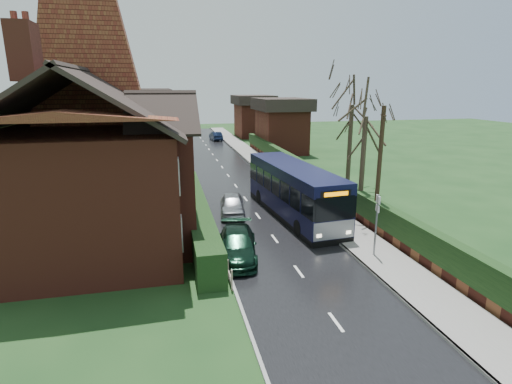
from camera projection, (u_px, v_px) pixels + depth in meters
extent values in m
plane|color=#284A20|center=(286.00, 254.00, 19.48)|extent=(140.00, 140.00, 0.00)
cube|color=black|center=(245.00, 199.00, 28.90)|extent=(6.00, 100.00, 0.02)
cube|color=slate|center=(301.00, 195.00, 29.79)|extent=(2.50, 100.00, 0.14)
cube|color=gray|center=(286.00, 196.00, 29.53)|extent=(0.12, 100.00, 0.14)
cube|color=gray|center=(203.00, 201.00, 28.23)|extent=(0.12, 100.00, 0.10)
cube|color=black|center=(196.00, 213.00, 23.15)|extent=(1.20, 16.00, 1.60)
cube|color=maroon|center=(321.00, 191.00, 30.06)|extent=(0.30, 50.00, 0.60)
cube|color=black|center=(321.00, 179.00, 29.83)|extent=(0.60, 50.00, 1.20)
cube|color=maroon|center=(100.00, 181.00, 21.49)|extent=(8.00, 14.00, 6.00)
cube|color=maroon|center=(167.00, 191.00, 19.41)|extent=(2.50, 4.00, 6.00)
cube|color=brown|center=(25.00, 52.00, 15.33)|extent=(0.90, 1.40, 2.20)
cube|color=brown|center=(117.00, 64.00, 23.88)|extent=(0.90, 1.40, 2.20)
cube|color=silver|center=(181.00, 231.00, 18.01)|extent=(0.08, 1.20, 1.60)
cube|color=black|center=(182.00, 231.00, 18.01)|extent=(0.03, 0.95, 1.35)
cube|color=silver|center=(178.00, 175.00, 17.34)|extent=(0.08, 1.20, 1.60)
cube|color=black|center=(179.00, 175.00, 17.34)|extent=(0.03, 0.95, 1.35)
cube|color=silver|center=(178.00, 206.00, 21.77)|extent=(0.08, 1.20, 1.60)
cube|color=black|center=(179.00, 206.00, 21.78)|extent=(0.03, 0.95, 1.35)
cube|color=silver|center=(175.00, 159.00, 21.10)|extent=(0.08, 1.20, 1.60)
cube|color=black|center=(176.00, 159.00, 21.11)|extent=(0.03, 0.95, 1.35)
cube|color=silver|center=(176.00, 188.00, 25.54)|extent=(0.08, 1.20, 1.60)
cube|color=black|center=(176.00, 188.00, 25.55)|extent=(0.03, 0.95, 1.35)
cube|color=silver|center=(173.00, 148.00, 24.87)|extent=(0.08, 1.20, 1.60)
cube|color=black|center=(174.00, 148.00, 24.88)|extent=(0.03, 0.95, 1.35)
cube|color=silver|center=(175.00, 180.00, 27.90)|extent=(0.08, 1.20, 1.60)
cube|color=black|center=(175.00, 179.00, 27.91)|extent=(0.03, 0.95, 1.35)
cube|color=silver|center=(173.00, 142.00, 27.23)|extent=(0.08, 1.20, 1.60)
cube|color=black|center=(173.00, 142.00, 27.24)|extent=(0.03, 0.95, 1.35)
cube|color=black|center=(293.00, 202.00, 25.03)|extent=(3.31, 10.71, 1.09)
cube|color=black|center=(294.00, 185.00, 24.74)|extent=(3.33, 10.71, 1.15)
cube|color=black|center=(294.00, 171.00, 24.51)|extent=(3.31, 10.71, 0.63)
cube|color=black|center=(293.00, 213.00, 25.21)|extent=(3.31, 10.71, 0.34)
cube|color=gray|center=(334.00, 230.00, 20.23)|extent=(2.30, 0.32, 0.96)
cube|color=black|center=(335.00, 209.00, 19.91)|extent=(2.15, 0.27, 1.25)
cube|color=black|center=(336.00, 194.00, 19.71)|extent=(1.68, 0.23, 0.34)
cube|color=#FF8C00|center=(336.00, 194.00, 19.67)|extent=(1.32, 0.16, 0.21)
cube|color=black|center=(333.00, 242.00, 20.39)|extent=(2.35, 0.34, 0.29)
cube|color=#FFF2CC|center=(319.00, 236.00, 19.98)|extent=(0.27, 0.07, 0.17)
cube|color=#FFF2CC|center=(349.00, 232.00, 20.47)|extent=(0.27, 0.07, 0.17)
cylinder|color=black|center=(299.00, 228.00, 21.71)|extent=(0.35, 0.94, 0.92)
cylinder|color=black|center=(334.00, 224.00, 22.35)|extent=(0.35, 0.94, 0.92)
cylinder|color=black|center=(260.00, 196.00, 27.92)|extent=(0.35, 0.94, 0.92)
cylinder|color=black|center=(289.00, 194.00, 28.56)|extent=(0.35, 0.94, 0.92)
imported|color=#B0B2B5|center=(232.00, 205.00, 25.32)|extent=(2.04, 3.97, 1.29)
imported|color=black|center=(237.00, 245.00, 18.89)|extent=(2.53, 4.71, 1.30)
imported|color=#101A31|center=(216.00, 136.00, 59.89)|extent=(1.73, 4.01, 1.28)
cylinder|color=slate|center=(376.00, 227.00, 18.70)|extent=(0.09, 0.09, 3.11)
cube|color=silver|center=(378.00, 199.00, 18.36)|extent=(0.17, 0.47, 0.36)
cube|color=silver|center=(378.00, 209.00, 18.47)|extent=(0.15, 0.42, 0.31)
cylinder|color=black|center=(379.00, 171.00, 21.63)|extent=(0.24, 0.24, 6.95)
cube|color=black|center=(383.00, 115.00, 20.86)|extent=(0.31, 0.88, 0.08)
cylinder|color=#362C20|center=(362.00, 169.00, 23.89)|extent=(0.30, 0.30, 6.23)
cylinder|color=#32261D|center=(350.00, 146.00, 32.03)|extent=(0.35, 0.35, 6.50)
cylinder|color=#3A2E22|center=(85.00, 148.00, 27.52)|extent=(0.35, 0.35, 7.56)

